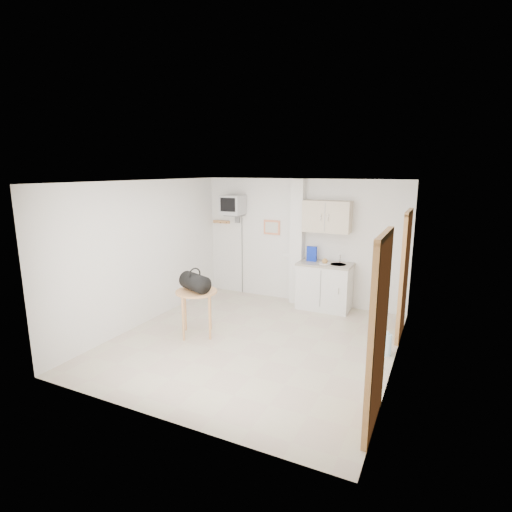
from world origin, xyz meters
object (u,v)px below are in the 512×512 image
at_px(crt_television, 233,206).
at_px(duffel_bag, 195,282).
at_px(water_bottle, 387,345).
at_px(round_table, 197,297).

xyz_separation_m(crt_television, duffel_bag, (0.49, -2.18, -1.03)).
bearing_deg(duffel_bag, water_bottle, 34.14).
relative_size(duffel_bag, water_bottle, 1.60).
height_order(crt_television, round_table, crt_television).
height_order(duffel_bag, water_bottle, duffel_bag).
xyz_separation_m(round_table, water_bottle, (2.93, 0.57, -0.49)).
distance_m(round_table, duffel_bag, 0.24).
distance_m(round_table, water_bottle, 3.02).
bearing_deg(water_bottle, crt_television, 154.89).
xyz_separation_m(round_table, duffel_bag, (-0.02, -0.01, 0.24)).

